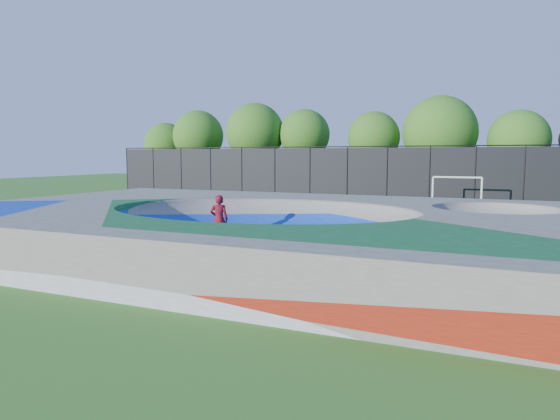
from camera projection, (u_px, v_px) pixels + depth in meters
The scene contains 7 objects.
ground at pixel (261, 250), 17.47m from camera, with size 120.00×120.00×0.00m, color #2E651C.
skate_deck at pixel (261, 229), 17.39m from camera, with size 22.00×14.00×1.50m, color gray.
skater at pixel (219, 219), 18.66m from camera, with size 0.68×0.44×1.85m, color red.
skateboard at pixel (219, 243), 18.76m from camera, with size 0.78×0.22×0.05m, color black.
soccer_goal at pixel (457, 186), 31.53m from camera, with size 3.05×0.12×2.02m.
fence at pixel (387, 173), 36.35m from camera, with size 48.09×0.09×4.04m.
treeline at pixel (408, 134), 40.13m from camera, with size 51.85×6.80×8.19m.
Camera 1 is at (7.56, -15.48, 3.29)m, focal length 32.00 mm.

